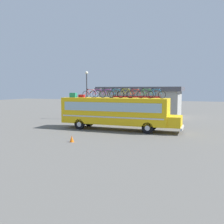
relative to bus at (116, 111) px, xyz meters
name	(u,v)px	position (x,y,z in m)	size (l,w,h in m)	color
ground_plane	(114,130)	(-0.22, 0.00, -1.78)	(120.00, 120.00, 0.00)	#605E59
bus	(116,111)	(0.00, 0.00, 0.00)	(11.58, 2.50, 3.08)	yellow
luggage_bag_1	(73,95)	(-4.47, -0.35, 1.53)	(0.65, 0.44, 0.47)	#1E7F66
luggage_bag_2	(82,96)	(-3.68, -0.03, 1.44)	(0.60, 0.39, 0.29)	maroon
rooftop_bicycle_1	(90,94)	(-2.87, 0.26, 1.66)	(1.75, 0.44, 0.86)	black
rooftop_bicycle_2	(98,94)	(-1.91, -0.12, 1.67)	(1.73, 0.44, 0.90)	black
rooftop_bicycle_3	(107,94)	(-0.96, 0.11, 1.67)	(1.69, 0.44, 0.89)	black
rooftop_bicycle_4	(116,94)	(-0.03, -0.12, 1.67)	(1.71, 0.44, 0.91)	black
rooftop_bicycle_5	(126,94)	(0.92, -0.02, 1.68)	(1.73, 0.44, 0.93)	black
rooftop_bicycle_6	(135,94)	(1.86, -0.12, 1.67)	(1.73, 0.44, 0.90)	black
rooftop_bicycle_7	(146,94)	(2.81, 0.34, 1.68)	(1.77, 0.44, 0.92)	black
rooftop_bicycle_8	(156,94)	(3.80, -0.22, 1.67)	(1.77, 0.44, 0.91)	black
roadside_building	(141,101)	(-0.58, 12.81, 0.37)	(11.67, 6.98, 4.22)	#9E9E99
traffic_cone	(72,139)	(-1.29, -6.36, -1.54)	(0.33, 0.33, 0.49)	orange
street_lamp	(87,89)	(-6.37, 6.59, 2.20)	(0.39, 0.39, 6.20)	#38383D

